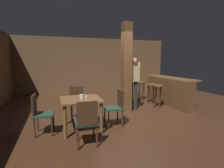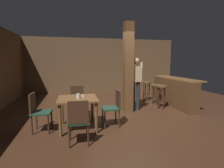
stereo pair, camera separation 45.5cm
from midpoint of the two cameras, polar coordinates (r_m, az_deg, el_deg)
name	(u,v)px [view 2 (the right image)]	position (r m, az deg, el deg)	size (l,w,h in m)	color
ground_plane	(129,116)	(5.33, 7.94, -10.22)	(10.80, 10.80, 0.00)	#382114
wall_back	(103,65)	(9.42, -1.65, 6.18)	(8.00, 0.10, 2.80)	brown
pillar	(128,68)	(5.54, 7.66, 5.19)	(0.28, 0.28, 2.80)	brown
dining_table	(78,103)	(4.19, -8.09, -6.30)	(0.92, 0.92, 0.75)	brown
chair_south	(78,120)	(3.41, -7.14, -11.55)	(0.43, 0.43, 0.89)	#1E3828
chair_east	(114,106)	(4.40, 3.50, -7.15)	(0.42, 0.42, 0.89)	#1E3828
chair_west	(38,110)	(4.26, -20.21, -8.06)	(0.46, 0.46, 0.89)	#1E3828
chair_north	(77,100)	(5.08, -8.72, -5.20)	(0.42, 0.42, 0.89)	#1E3828
napkin_cup	(78,96)	(4.12, -7.88, -3.94)	(0.09, 0.09, 0.10)	beige
salt_shaker	(83,96)	(4.17, -6.39, -3.89)	(0.03, 0.03, 0.09)	silver
standing_person	(136,80)	(5.75, 10.06, 1.25)	(0.47, 0.22, 1.72)	tan
bar_counter	(173,91)	(6.80, 21.26, -2.31)	(0.56, 2.35, 1.02)	brown
bar_stool_near	(162,91)	(6.20, 17.97, -2.29)	(0.36, 0.36, 0.80)	#4C3319
bar_stool_mid	(155,89)	(6.80, 15.85, -1.62)	(0.38, 0.38, 0.75)	#4C3319
bar_stool_far	(147,86)	(7.33, 13.00, -0.72)	(0.38, 0.38, 0.78)	#4C3319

